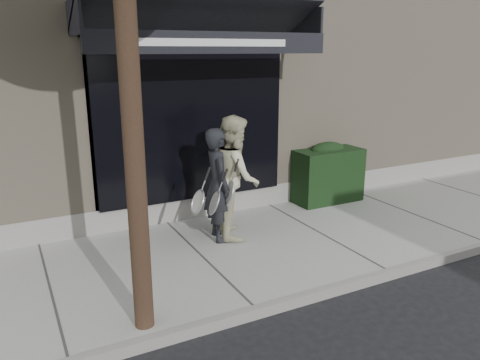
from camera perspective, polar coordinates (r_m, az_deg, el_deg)
ground at (r=7.65m, az=9.39°, el=-7.03°), size 80.00×80.00×0.00m
sidewalk at (r=7.62m, az=9.41°, el=-6.62°), size 20.00×3.00×0.12m
curb at (r=6.56m, az=17.63°, el=-10.88°), size 20.00×0.10×0.14m
building_facade at (r=11.40m, az=-5.47°, el=14.64°), size 14.30×8.04×5.64m
hedge at (r=9.02m, az=10.48°, el=0.84°), size 1.30×0.70×1.14m
pedestrian_front at (r=6.96m, az=-2.71°, el=-0.61°), size 0.82×0.82×1.71m
pedestrian_back at (r=7.11m, az=-0.65°, el=0.42°), size 0.97×1.09×1.87m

